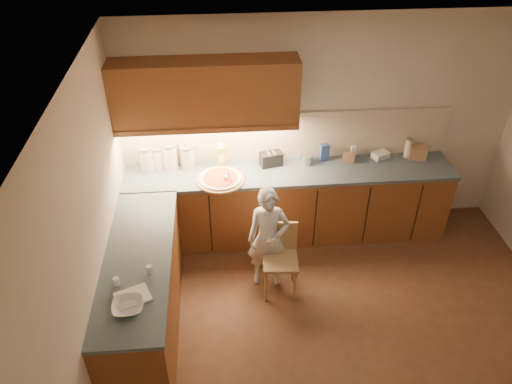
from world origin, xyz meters
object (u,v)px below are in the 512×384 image
at_px(pizza_on_board, 221,179).
at_px(oil_jug, 221,156).
at_px(wooden_chair, 280,253).
at_px(toaster, 271,159).
at_px(child, 268,238).

bearing_deg(pizza_on_board, oil_jug, 86.80).
relative_size(pizza_on_board, wooden_chair, 0.66).
distance_m(wooden_chair, oil_jug, 1.32).
bearing_deg(toaster, wooden_chair, -103.73).
bearing_deg(wooden_chair, oil_jug, 122.81).
height_order(wooden_chair, oil_jug, oil_jug).
height_order(pizza_on_board, child, child).
xyz_separation_m(pizza_on_board, toaster, (0.59, 0.28, 0.06)).
height_order(child, oil_jug, oil_jug).
bearing_deg(oil_jug, wooden_chair, -61.45).
relative_size(pizza_on_board, toaster, 1.93).
height_order(pizza_on_board, toaster, pizza_on_board).
xyz_separation_m(child, toaster, (0.12, 0.92, 0.40)).
height_order(child, toaster, child).
height_order(pizza_on_board, wooden_chair, pizza_on_board).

